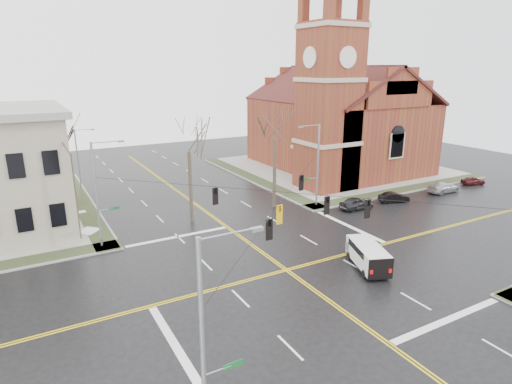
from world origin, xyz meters
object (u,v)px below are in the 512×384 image
signal_pole_ne (317,163)px  tree_nw_near (189,147)px  cargo_van (367,254)px  parked_car_d (473,181)px  parked_car_b (394,197)px  parked_car_a (357,203)px  streetlight_north_a (79,160)px  streetlight_north_b (61,137)px  tree_nw_far (68,148)px  church (336,113)px  parked_car_c (443,187)px  signal_pole_nw (98,192)px  signal_pole_sw (206,338)px  tree_ne (275,134)px

signal_pole_ne → tree_nw_near: tree_nw_near is taller
cargo_van → parked_car_d: bearing=42.3°
parked_car_b → cargo_van: bearing=145.9°
cargo_van → parked_car_a: bearing=72.3°
streetlight_north_a → streetlight_north_b: same height
streetlight_north_a → tree_nw_far: (-2.29, -13.88, 3.92)m
streetlight_north_a → tree_nw_far: size_ratio=0.69×
cargo_van → signal_pole_ne: bearing=89.7°
church → tree_nw_near: church is taller
parked_car_b → parked_car_c: parked_car_c is taller
streetlight_north_b → parked_car_a: streetlight_north_b is taller
cargo_van → parked_car_c: bearing=46.6°
signal_pole_nw → tree_nw_near: 9.75m
parked_car_c → parked_car_d: size_ratio=1.42×
signal_pole_sw → parked_car_c: size_ratio=1.99×
streetlight_north_a → signal_pole_sw: bearing=-91.0°
church → parked_car_b: bearing=-105.5°
tree_ne → cargo_van: bearing=-95.0°
tree_ne → streetlight_north_b: bearing=117.1°
signal_pole_sw → tree_ne: size_ratio=0.80×
cargo_van → parked_car_b: (14.46, 10.88, -0.53)m
signal_pole_sw → streetlight_north_b: size_ratio=1.12×
parked_car_b → church: bearing=3.4°
signal_pole_nw → signal_pole_sw: 23.00m
signal_pole_ne → streetlight_north_b: 42.61m
church → tree_nw_far: 39.19m
streetlight_north_a → parked_car_a: bearing=-37.6°
parked_car_c → cargo_van: bearing=115.9°
church → tree_nw_far: (-37.71, -10.67, -0.05)m
signal_pole_ne → tree_nw_far: tree_nw_far is taller
parked_car_b → tree_ne: (-13.08, 5.00, 7.59)m
signal_pole_ne → parked_car_a: 6.22m
signal_pole_ne → parked_car_b: bearing=-19.6°
church → tree_ne: size_ratio=2.44×
parked_car_a → cargo_van: bearing=142.9°
streetlight_north_a → signal_pole_nw: bearing=-92.3°
signal_pole_nw → streetlight_north_a: bearing=87.7°
parked_car_c → tree_nw_near: tree_nw_near is taller
signal_pole_nw → streetlight_north_b: 36.51m
parked_car_b → tree_ne: 15.93m
signal_pole_nw → streetlight_north_b: size_ratio=1.12×
signal_pole_sw → streetlight_north_b: (0.67, 59.50, -0.48)m
parked_car_b → parked_car_c: size_ratio=0.77×
church → parked_car_a: (-10.08, -16.28, -7.76)m
parked_car_d → streetlight_north_b: bearing=62.6°
signal_pole_ne → parked_car_a: (3.37, -3.00, -4.28)m
parked_car_c → church: bearing=13.5°
parked_car_d → tree_nw_far: size_ratio=0.28×
streetlight_north_a → parked_car_d: streetlight_north_a is taller
parked_car_a → parked_car_d: parked_car_a is taller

